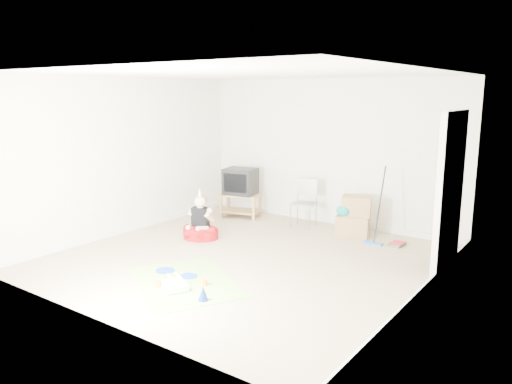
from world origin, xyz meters
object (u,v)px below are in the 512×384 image
Objects in this scene: seated_woman at (201,227)px; birthday_cake at (175,286)px; cardboard_boxes at (354,217)px; tv_stand at (241,203)px; folding_chair at (304,204)px; crt_tv at (240,181)px.

seated_woman is 2.19m from birthday_cake.
seated_woman reaches higher than cardboard_boxes.
cardboard_boxes is at bearing 1.85° from tv_stand.
cardboard_boxes is 2.54m from seated_woman.
seated_woman reaches higher than birthday_cake.
folding_chair is (1.35, 0.07, 0.16)m from tv_stand.
seated_woman is 2.13× the size of birthday_cake.
cardboard_boxes is at bearing -10.12° from crt_tv.
tv_stand is 3.68m from birthday_cake.
cardboard_boxes reaches higher than birthday_cake.
tv_stand is 1.22× the size of cardboard_boxes.
folding_chair is 2.17× the size of birthday_cake.
tv_stand is 0.94× the size of folding_chair.
seated_woman is at bearing -122.56° from folding_chair.
birthday_cake is at bearing -65.21° from tv_stand.
birthday_cake is at bearing -102.65° from cardboard_boxes.
crt_tv is 1.43× the size of birthday_cake.
cardboard_boxes is 0.79× the size of seated_woman.
crt_tv reaches higher than tv_stand.
crt_tv reaches higher than seated_woman.
crt_tv is 1.64m from seated_woman.
tv_stand is at bearing -178.15° from cardboard_boxes.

